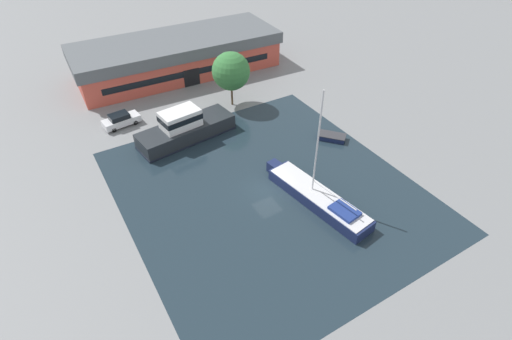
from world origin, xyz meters
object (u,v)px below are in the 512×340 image
Objects in this scene: warehouse_building at (178,55)px; quay_tree_near_building at (231,71)px; sailboat_moored at (317,197)px; parked_car at (121,120)px; small_dinghy at (332,137)px; motor_cruiser at (185,128)px.

quay_tree_near_building reaches higher than warehouse_building.
sailboat_moored is (-2.10, -21.45, -4.15)m from quay_tree_near_building.
parked_car is 1.34× the size of small_dinghy.
parked_car is 26.86m from sailboat_moored.
warehouse_building is 2.56× the size of motor_cruiser.
parked_car is (-12.30, -10.98, -1.85)m from warehouse_building.
sailboat_moored is (12.40, -23.83, -0.15)m from parked_car.
warehouse_building is at bearing -27.28° from motor_cruiser.
sailboat_moored is at bearing -87.76° from warehouse_building.
warehouse_building is 28.33m from small_dinghy.
quay_tree_near_building is 2.09× the size of small_dinghy.
small_dinghy is at bearing 45.73° from parked_car.
motor_cruiser is (-8.69, -4.41, -3.43)m from quay_tree_near_building.
quay_tree_near_building reaches higher than parked_car.
quay_tree_near_building is 21.95m from sailboat_moored.
warehouse_building is 8.86× the size of small_dinghy.
parked_car reaches higher than small_dinghy.
warehouse_building reaches higher than motor_cruiser.
warehouse_building is 2.38× the size of sailboat_moored.
small_dinghy is at bearing -65.31° from quay_tree_near_building.
sailboat_moored is 18.29m from motor_cruiser.
motor_cruiser is (5.80, -6.79, 0.57)m from parked_car.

